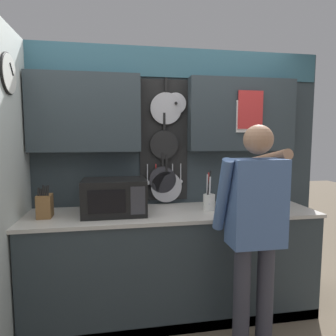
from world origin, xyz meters
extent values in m
plane|color=#756651|center=(0.00, 0.00, 0.00)|extent=(14.00, 14.00, 0.00)
cube|color=#2D383D|center=(0.00, 0.00, 0.45)|extent=(2.46, 0.63, 0.90)
cube|color=beige|center=(0.00, 0.00, 0.92)|extent=(2.49, 0.66, 0.03)
cube|color=black|center=(0.00, -0.29, 0.04)|extent=(2.46, 0.06, 0.09)
cube|color=#2D383D|center=(0.00, 0.34, 1.20)|extent=(3.06, 0.04, 2.40)
cube|color=#2D5666|center=(0.00, 0.31, 2.26)|extent=(3.02, 0.02, 0.27)
cube|color=#2D383D|center=(-0.75, 0.24, 1.79)|extent=(0.97, 0.16, 0.68)
cube|color=#2D383D|center=(0.71, 0.24, 1.79)|extent=(1.04, 0.16, 0.68)
cube|color=black|center=(-0.04, 0.31, 1.54)|extent=(0.46, 0.01, 1.14)
cylinder|color=#B7B7BC|center=(-0.02, 0.28, 1.84)|extent=(0.29, 0.02, 0.29)
cube|color=black|center=(-0.02, 0.28, 2.05)|extent=(0.02, 0.02, 0.13)
cylinder|color=black|center=(-0.04, 0.28, 1.50)|extent=(0.27, 0.02, 0.27)
cube|color=black|center=(-0.04, 0.28, 1.72)|extent=(0.02, 0.02, 0.16)
cylinder|color=#2D2D33|center=(-0.05, 0.28, 1.17)|extent=(0.26, 0.02, 0.26)
cube|color=black|center=(-0.05, 0.28, 1.36)|extent=(0.02, 0.02, 0.13)
cylinder|color=#B7B7BC|center=(-0.01, 0.28, 1.10)|extent=(0.30, 0.02, 0.30)
cube|color=black|center=(-0.01, 0.28, 1.33)|extent=(0.02, 0.02, 0.16)
cylinder|color=silver|center=(0.07, 0.28, 1.89)|extent=(0.20, 0.01, 0.20)
sphere|color=black|center=(0.07, 0.26, 1.89)|extent=(0.03, 0.03, 0.03)
cylinder|color=silver|center=(-0.20, 0.28, 1.24)|extent=(0.01, 0.01, 0.16)
ellipsoid|color=silver|center=(-0.20, 0.28, 1.15)|extent=(0.05, 0.01, 0.04)
cylinder|color=red|center=(-0.12, 0.28, 1.24)|extent=(0.01, 0.01, 0.16)
ellipsoid|color=red|center=(-0.12, 0.28, 1.15)|extent=(0.04, 0.01, 0.04)
cylinder|color=black|center=(-0.04, 0.28, 1.21)|extent=(0.01, 0.01, 0.23)
ellipsoid|color=black|center=(-0.04, 0.28, 1.08)|extent=(0.04, 0.01, 0.03)
cylinder|color=silver|center=(0.04, 0.28, 1.21)|extent=(0.01, 0.01, 0.23)
ellipsoid|color=silver|center=(0.04, 0.28, 1.08)|extent=(0.04, 0.01, 0.04)
cylinder|color=silver|center=(0.13, 0.28, 1.24)|extent=(0.01, 0.01, 0.16)
ellipsoid|color=silver|center=(0.13, 0.28, 1.15)|extent=(0.04, 0.01, 0.04)
cube|color=white|center=(0.73, 0.15, 1.77)|extent=(0.22, 0.02, 0.30)
cube|color=red|center=(0.75, 0.13, 1.83)|extent=(0.24, 0.02, 0.35)
cylinder|color=white|center=(-1.23, -0.14, 2.03)|extent=(0.02, 0.28, 0.28)
torus|color=black|center=(-1.24, -0.14, 2.03)|extent=(0.02, 0.30, 0.30)
cube|color=black|center=(-1.22, -0.11, 2.07)|extent=(0.01, 0.07, 0.08)
cube|color=black|center=(-0.50, -0.01, 1.08)|extent=(0.52, 0.35, 0.30)
cube|color=black|center=(-0.56, -0.19, 1.08)|extent=(0.29, 0.01, 0.18)
cube|color=#333338|center=(-0.32, -0.19, 1.08)|extent=(0.11, 0.01, 0.22)
cube|color=brown|center=(-1.06, -0.01, 1.03)|extent=(0.11, 0.15, 0.18)
cylinder|color=black|center=(-1.09, -0.05, 1.15)|extent=(0.02, 0.03, 0.07)
cylinder|color=black|center=(-1.07, -0.05, 1.15)|extent=(0.02, 0.02, 0.06)
cylinder|color=black|center=(-1.06, -0.05, 1.16)|extent=(0.02, 0.03, 0.08)
cylinder|color=black|center=(-1.04, -0.05, 1.15)|extent=(0.02, 0.03, 0.08)
cylinder|color=black|center=(-1.02, -0.05, 1.16)|extent=(0.02, 0.04, 0.08)
cylinder|color=white|center=(0.32, -0.01, 1.00)|extent=(0.10, 0.10, 0.14)
cylinder|color=black|center=(0.31, -0.02, 1.14)|extent=(0.07, 0.06, 0.29)
cylinder|color=red|center=(0.32, 0.01, 1.13)|extent=(0.02, 0.03, 0.28)
cylinder|color=silver|center=(0.30, 0.00, 1.12)|extent=(0.02, 0.04, 0.26)
cylinder|color=silver|center=(0.31, -0.04, 1.11)|extent=(0.04, 0.05, 0.24)
cylinder|color=#383842|center=(0.39, -0.59, 0.41)|extent=(0.12, 0.12, 0.82)
cylinder|color=#383842|center=(0.57, -0.59, 0.41)|extent=(0.12, 0.12, 0.82)
cube|color=#4C6B9E|center=(0.48, -0.59, 1.12)|extent=(0.38, 0.22, 0.61)
sphere|color=#A87A5B|center=(0.48, -0.59, 1.56)|extent=(0.20, 0.20, 0.20)
cylinder|color=#4C6B9E|center=(0.25, -0.55, 1.17)|extent=(0.08, 0.26, 0.54)
cylinder|color=#A87A5B|center=(0.71, -0.32, 1.41)|extent=(0.08, 0.55, 0.18)
camera|label=1|loc=(-0.49, -2.51, 1.58)|focal=32.00mm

